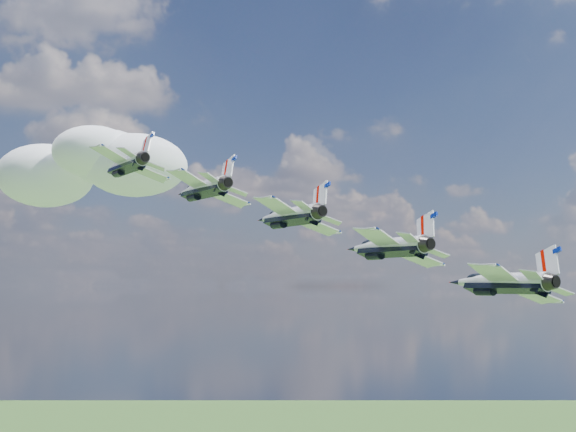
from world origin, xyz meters
name	(u,v)px	position (x,y,z in m)	size (l,w,h in m)	color
cloud_far	(101,162)	(20.10, 221.38, 186.53)	(58.83, 46.22, 23.11)	white
jet_0	(125,165)	(-12.67, 26.25, 156.22)	(9.17, 13.58, 4.06)	silver
jet_1	(202,189)	(-5.84, 17.72, 152.72)	(9.17, 13.58, 4.06)	silver
jet_2	(288,216)	(0.98, 9.19, 149.23)	(9.17, 13.58, 4.06)	white
jet_3	(386,247)	(7.81, 0.66, 145.73)	(9.17, 13.58, 4.06)	white
jet_4	(498,282)	(14.63, -7.87, 142.23)	(9.17, 13.58, 4.06)	white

